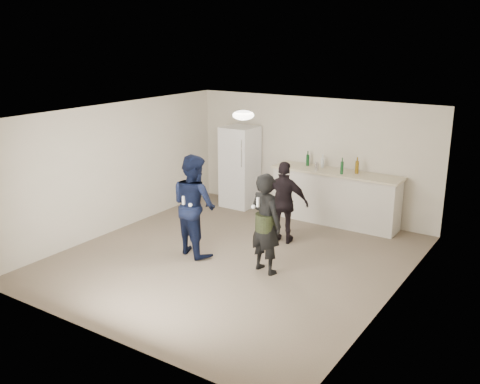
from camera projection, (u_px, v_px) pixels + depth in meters
The scene contains 21 objects.
floor at pixel (234, 258), 9.27m from camera, with size 6.00×6.00×0.00m, color #6B5B4C.
ceiling at pixel (233, 114), 8.57m from camera, with size 6.00×6.00×0.00m, color silver.
wall_back at pixel (312, 157), 11.33m from camera, with size 6.00×6.00×0.00m, color beige.
wall_front at pixel (96, 246), 6.52m from camera, with size 6.00×6.00×0.00m, color beige.
wall_left at pixel (116, 168), 10.37m from camera, with size 6.00×6.00×0.00m, color beige.
wall_right at pixel (396, 219), 7.48m from camera, with size 6.00×6.00×0.00m, color beige.
counter at pixel (335, 198), 10.90m from camera, with size 2.60×0.56×1.05m, color beige.
counter_top at pixel (336, 172), 10.75m from camera, with size 2.68×0.64×0.04m, color beige.
fridge at pixel (240, 167), 11.94m from camera, with size 0.70×0.70×1.80m, color white.
fridge_handle at pixel (241, 154), 11.38m from camera, with size 0.02×0.02×0.60m, color white.
ceiling_dome at pixel (243, 115), 8.83m from camera, with size 0.36×0.36×0.16m, color white.
shaker at pixel (317, 166), 10.81m from camera, with size 0.08×0.08×0.17m, color silver.
man at pixel (194, 205), 9.26m from camera, with size 0.87×0.68×1.79m, color #0E183D.
woman at pixel (266, 223), 8.54m from camera, with size 0.60×0.40×1.66m, color black.
camo_shorts at pixel (266, 222), 8.53m from camera, with size 0.34×0.34×0.28m, color #273417.
spectator at pixel (284, 203), 9.80m from camera, with size 0.90×0.38×1.54m, color black.
remote_man at pixel (184, 200), 8.99m from camera, with size 0.04×0.04×0.15m, color white.
nunchuk_man at pixel (190, 205), 8.97m from camera, with size 0.07×0.07×0.07m, color white.
remote_woman at pixel (258, 202), 8.22m from camera, with size 0.04×0.04×0.15m, color silver.
nunchuk_woman at pixel (253, 207), 8.32m from camera, with size 0.07×0.07×0.07m, color silver.
bottle_cluster at pixel (333, 164), 10.82m from camera, with size 1.19×0.37×0.25m.
Camera 1 is at (4.79, -7.11, 3.71)m, focal length 40.00 mm.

